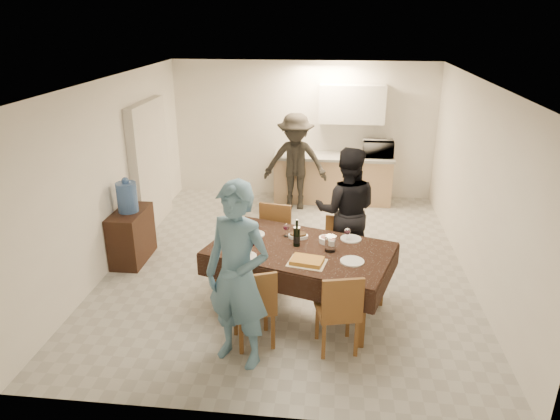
{
  "coord_description": "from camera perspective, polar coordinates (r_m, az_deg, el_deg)",
  "views": [
    {
      "loc": [
        0.58,
        -6.48,
        3.41
      ],
      "look_at": [
        -0.09,
        -0.3,
        0.94
      ],
      "focal_mm": 32.0,
      "sensor_mm": 36.0,
      "label": 1
    }
  ],
  "objects": [
    {
      "name": "floor",
      "position": [
        7.34,
        0.95,
        -6.03
      ],
      "size": [
        5.0,
        6.0,
        0.02
      ],
      "primitive_type": "cube",
      "color": "#AAAAA5",
      "rests_on": "ground"
    },
    {
      "name": "ceiling",
      "position": [
        6.56,
        1.09,
        14.54
      ],
      "size": [
        5.0,
        6.0,
        0.02
      ],
      "primitive_type": "cube",
      "color": "white",
      "rests_on": "wall_back"
    },
    {
      "name": "wall_back",
      "position": [
        9.73,
        2.66,
        9.09
      ],
      "size": [
        5.0,
        0.02,
        2.6
      ],
      "primitive_type": "cube",
      "color": "white",
      "rests_on": "floor"
    },
    {
      "name": "wall_front",
      "position": [
        4.11,
        -2.88,
        -9.26
      ],
      "size": [
        5.0,
        0.02,
        2.6
      ],
      "primitive_type": "cube",
      "color": "white",
      "rests_on": "floor"
    },
    {
      "name": "wall_left",
      "position": [
        7.48,
        -18.48,
        4.12
      ],
      "size": [
        0.02,
        6.0,
        2.6
      ],
      "primitive_type": "cube",
      "color": "white",
      "rests_on": "floor"
    },
    {
      "name": "wall_right",
      "position": [
        7.08,
        21.63,
        2.74
      ],
      "size": [
        0.02,
        6.0,
        2.6
      ],
      "primitive_type": "cube",
      "color": "white",
      "rests_on": "floor"
    },
    {
      "name": "stub_partition",
      "position": [
        8.58,
        -14.61,
        4.96
      ],
      "size": [
        0.15,
        1.4,
        2.1
      ],
      "primitive_type": "cube",
      "color": "beige",
      "rests_on": "floor"
    },
    {
      "name": "kitchen_base_cabinet",
      "position": [
        9.63,
        6.02,
        3.49
      ],
      "size": [
        2.2,
        0.6,
        0.86
      ],
      "primitive_type": "cube",
      "color": "tan",
      "rests_on": "floor"
    },
    {
      "name": "kitchen_worktop",
      "position": [
        9.5,
        6.12,
        6.1
      ],
      "size": [
        2.24,
        0.64,
        0.05
      ],
      "primitive_type": "cube",
      "color": "#A1A29D",
      "rests_on": "kitchen_base_cabinet"
    },
    {
      "name": "upper_cabinet",
      "position": [
        9.43,
        8.23,
        11.9
      ],
      "size": [
        1.2,
        0.34,
        0.7
      ],
      "primitive_type": "cube",
      "color": "white",
      "rests_on": "wall_back"
    },
    {
      "name": "dining_table",
      "position": [
        5.94,
        2.34,
        -4.65
      ],
      "size": [
        2.36,
        1.79,
        0.82
      ],
      "rotation": [
        0.0,
        0.0,
        -0.3
      ],
      "color": "black",
      "rests_on": "floor"
    },
    {
      "name": "chair_near_left",
      "position": [
        5.35,
        -3.22,
        -10.31
      ],
      "size": [
        0.55,
        0.57,
        0.51
      ],
      "rotation": [
        0.0,
        0.0,
        0.36
      ],
      "color": "brown",
      "rests_on": "floor"
    },
    {
      "name": "chair_near_right",
      "position": [
        5.3,
        6.61,
        -10.8
      ],
      "size": [
        0.52,
        0.52,
        0.51
      ],
      "rotation": [
        0.0,
        0.0,
        0.23
      ],
      "color": "brown",
      "rests_on": "floor"
    },
    {
      "name": "chair_far_left",
      "position": [
        6.64,
        -1.16,
        -3.32
      ],
      "size": [
        0.52,
        0.53,
        0.54
      ],
      "rotation": [
        0.0,
        0.0,
        2.96
      ],
      "color": "brown",
      "rests_on": "floor"
    },
    {
      "name": "chair_far_right",
      "position": [
        6.64,
        6.6,
        -4.22
      ],
      "size": [
        0.44,
        0.44,
        0.47
      ],
      "rotation": [
        0.0,
        0.0,
        3.01
      ],
      "color": "brown",
      "rests_on": "floor"
    },
    {
      "name": "console",
      "position": [
        7.58,
        -16.59,
        -2.84
      ],
      "size": [
        0.42,
        0.83,
        0.77
      ],
      "primitive_type": "cube",
      "color": "black",
      "rests_on": "floor"
    },
    {
      "name": "water_jug",
      "position": [
        7.36,
        -17.08,
        1.4
      ],
      "size": [
        0.29,
        0.29,
        0.43
      ],
      "primitive_type": "cylinder",
      "color": "#446CB4",
      "rests_on": "console"
    },
    {
      "name": "wine_bottle",
      "position": [
        5.9,
        1.92,
        -2.61
      ],
      "size": [
        0.08,
        0.08,
        0.34
      ],
      "primitive_type": null,
      "color": "black",
      "rests_on": "dining_table"
    },
    {
      "name": "water_pitcher",
      "position": [
        5.83,
        5.77,
        -3.83
      ],
      "size": [
        0.13,
        0.13,
        0.19
      ],
      "primitive_type": "cylinder",
      "color": "white",
      "rests_on": "dining_table"
    },
    {
      "name": "savoury_tart",
      "position": [
        5.57,
        3.11,
        -5.83
      ],
      "size": [
        0.46,
        0.39,
        0.05
      ],
      "primitive_type": "cube",
      "rotation": [
        0.0,
        0.0,
        -0.21
      ],
      "color": "gold",
      "rests_on": "dining_table"
    },
    {
      "name": "salad_bowl",
      "position": [
        6.06,
        5.31,
        -3.41
      ],
      "size": [
        0.18,
        0.18,
        0.07
      ],
      "primitive_type": "cylinder",
      "color": "white",
      "rests_on": "dining_table"
    },
    {
      "name": "mushroom_dish",
      "position": [
        6.17,
        2.07,
        -3.01
      ],
      "size": [
        0.22,
        0.22,
        0.04
      ],
      "primitive_type": "cylinder",
      "color": "white",
      "rests_on": "dining_table"
    },
    {
      "name": "wine_glass_a",
      "position": [
        5.71,
        -3.34,
        -4.22
      ],
      "size": [
        0.09,
        0.09,
        0.21
      ],
      "primitive_type": null,
      "color": "white",
      "rests_on": "dining_table"
    },
    {
      "name": "wine_glass_b",
      "position": [
        6.11,
        7.69,
        -2.78
      ],
      "size": [
        0.08,
        0.08,
        0.17
      ],
      "primitive_type": null,
      "color": "white",
      "rests_on": "dining_table"
    },
    {
      "name": "wine_glass_c",
      "position": [
        6.17,
        0.7,
        -2.29
      ],
      "size": [
        0.08,
        0.08,
        0.17
      ],
      "primitive_type": null,
      "color": "white",
      "rests_on": "dining_table"
    },
    {
      "name": "plate_near_left",
      "position": [
        5.72,
        -3.89,
        -5.27
      ],
      "size": [
        0.24,
        0.24,
        0.01
      ],
      "primitive_type": "cylinder",
      "color": "white",
      "rests_on": "dining_table"
    },
    {
      "name": "plate_near_right",
      "position": [
        5.65,
        8.25,
        -5.82
      ],
      "size": [
        0.27,
        0.27,
        0.02
      ],
      "primitive_type": "cylinder",
      "color": "white",
      "rests_on": "dining_table"
    },
    {
      "name": "plate_far_left",
      "position": [
        6.25,
        -2.95,
        -2.8
      ],
      "size": [
        0.26,
        0.26,
        0.02
      ],
      "primitive_type": "cylinder",
      "color": "white",
      "rests_on": "dining_table"
    },
    {
      "name": "plate_far_right",
      "position": [
        6.19,
        8.11,
        -3.27
      ],
      "size": [
        0.26,
        0.26,
        0.01
      ],
      "primitive_type": "cylinder",
      "color": "white",
      "rests_on": "dining_table"
    },
    {
      "name": "microwave",
      "position": [
        9.49,
        11.15,
        6.91
      ],
      "size": [
        0.55,
        0.38,
        0.31
      ],
      "primitive_type": "imported",
      "rotation": [
        0.0,
        0.0,
        3.14
      ],
      "color": "white",
      "rests_on": "kitchen_worktop"
    },
    {
      "name": "person_near",
      "position": [
        4.99,
        -4.85,
        -7.58
      ],
      "size": [
        0.84,
        0.7,
        1.96
      ],
      "primitive_type": "imported",
      "rotation": [
        0.0,
        0.0,
        -0.38
      ],
      "color": "#5783A2",
      "rests_on": "floor"
    },
    {
      "name": "person_far",
      "position": [
        6.85,
        7.57,
        -0.12
      ],
      "size": [
        0.89,
        0.7,
        1.78
      ],
      "primitive_type": "imported",
      "rotation": [
        0.0,
        0.0,
        3.11
      ],
      "color": "black",
      "rests_on": "floor"
    },
    {
      "name": "person_kitchen",
      "position": [
        9.09,
        1.77,
        5.51
      ],
      "size": [
        1.15,
        0.66,
        1.77
      ],
      "primitive_type": "imported",
      "color": "black",
      "rests_on": "floor"
    }
  ]
}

